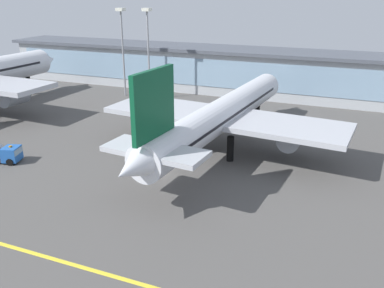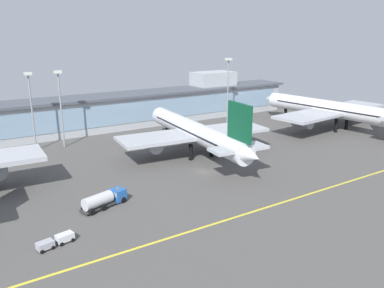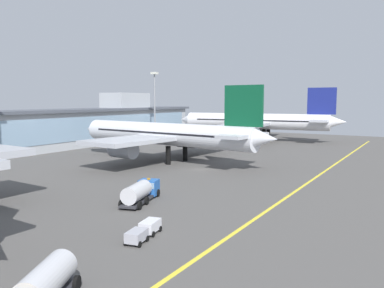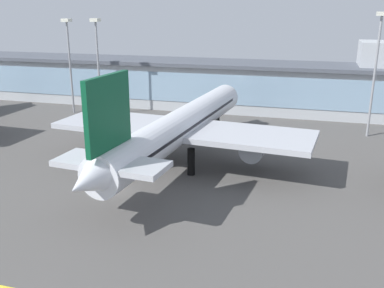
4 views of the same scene
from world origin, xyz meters
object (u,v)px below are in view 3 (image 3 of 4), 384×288
at_px(airliner_far_right, 257,122).
at_px(service_truck_far, 141,191).
at_px(apron_light_mast_centre, 155,97).
at_px(baggage_tug_near, 144,230).
at_px(airliner_near_right, 166,135).

xyz_separation_m(airliner_far_right, service_truck_far, (-85.90, -17.30, -5.02)).
xyz_separation_m(service_truck_far, apron_light_mast_centre, (61.11, 42.42, 13.49)).
bearing_deg(service_truck_far, airliner_far_right, -5.12).
distance_m(airliner_far_right, service_truck_far, 87.77).
relative_size(baggage_tug_near, apron_light_mast_centre, 0.25).
distance_m(airliner_near_right, service_truck_far, 36.33).
distance_m(airliner_near_right, airliner_far_right, 54.49).
relative_size(airliner_far_right, apron_light_mast_centre, 2.56).
height_order(airliner_near_right, service_truck_far, airliner_near_right).
bearing_deg(airliner_far_right, baggage_tug_near, 99.15).
xyz_separation_m(airliner_near_right, service_truck_far, (-31.41, -17.65, -4.65)).
xyz_separation_m(airliner_near_right, baggage_tug_near, (-42.66, -26.88, -5.36)).
bearing_deg(airliner_near_right, apron_light_mast_centre, -44.67).
height_order(airliner_far_right, baggage_tug_near, airliner_far_right).
bearing_deg(apron_light_mast_centre, airliner_near_right, -140.17).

